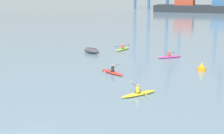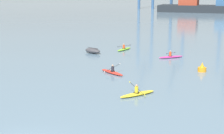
{
  "view_description": "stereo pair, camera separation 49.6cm",
  "coord_description": "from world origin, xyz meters",
  "px_view_note": "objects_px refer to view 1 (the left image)",
  "views": [
    {
      "loc": [
        9.79,
        -13.95,
        8.42
      ],
      "look_at": [
        -1.25,
        18.39,
        0.6
      ],
      "focal_mm": 54.17,
      "sensor_mm": 36.0,
      "label": 1
    },
    {
      "loc": [
        10.26,
        -13.78,
        8.42
      ],
      "look_at": [
        -1.25,
        18.39,
        0.6
      ],
      "focal_mm": 54.17,
      "sensor_mm": 36.0,
      "label": 2
    }
  ],
  "objects_px": {
    "channel_buoy": "(202,68)",
    "kayak_red": "(112,72)",
    "container_barge": "(222,5)",
    "kayak_magenta": "(170,56)",
    "kayak_lime": "(123,49)",
    "kayak_yellow": "(139,93)",
    "capsized_dinghy": "(91,51)"
  },
  "relations": [
    {
      "from": "channel_buoy",
      "to": "kayak_red",
      "type": "distance_m",
      "value": 9.53
    },
    {
      "from": "container_barge",
      "to": "capsized_dinghy",
      "type": "distance_m",
      "value": 95.64
    },
    {
      "from": "kayak_magenta",
      "to": "kayak_red",
      "type": "distance_m",
      "value": 11.05
    },
    {
      "from": "capsized_dinghy",
      "to": "kayak_red",
      "type": "height_order",
      "value": "kayak_red"
    },
    {
      "from": "kayak_red",
      "to": "container_barge",
      "type": "bearing_deg",
      "value": 85.41
    },
    {
      "from": "container_barge",
      "to": "kayak_lime",
      "type": "height_order",
      "value": "container_barge"
    },
    {
      "from": "kayak_yellow",
      "to": "kayak_red",
      "type": "bearing_deg",
      "value": 125.19
    },
    {
      "from": "kayak_red",
      "to": "channel_buoy",
      "type": "bearing_deg",
      "value": 24.9
    },
    {
      "from": "capsized_dinghy",
      "to": "container_barge",
      "type": "bearing_deg",
      "value": 81.15
    },
    {
      "from": "capsized_dinghy",
      "to": "kayak_yellow",
      "type": "relative_size",
      "value": 0.92
    },
    {
      "from": "kayak_red",
      "to": "kayak_lime",
      "type": "bearing_deg",
      "value": 102.61
    },
    {
      "from": "capsized_dinghy",
      "to": "kayak_red",
      "type": "relative_size",
      "value": 0.88
    },
    {
      "from": "container_barge",
      "to": "kayak_red",
      "type": "bearing_deg",
      "value": -94.59
    },
    {
      "from": "capsized_dinghy",
      "to": "kayak_magenta",
      "type": "height_order",
      "value": "kayak_magenta"
    },
    {
      "from": "capsized_dinghy",
      "to": "channel_buoy",
      "type": "xyz_separation_m",
      "value": [
        14.97,
        -5.84,
        0.01
      ]
    },
    {
      "from": "channel_buoy",
      "to": "kayak_lime",
      "type": "height_order",
      "value": "channel_buoy"
    },
    {
      "from": "channel_buoy",
      "to": "kayak_red",
      "type": "height_order",
      "value": "channel_buoy"
    },
    {
      "from": "capsized_dinghy",
      "to": "kayak_magenta",
      "type": "bearing_deg",
      "value": 1.86
    },
    {
      "from": "kayak_yellow",
      "to": "channel_buoy",
      "type": "bearing_deg",
      "value": 67.8
    },
    {
      "from": "kayak_magenta",
      "to": "kayak_lime",
      "type": "bearing_deg",
      "value": 154.77
    },
    {
      "from": "channel_buoy",
      "to": "kayak_red",
      "type": "bearing_deg",
      "value": -155.1
    },
    {
      "from": "kayak_red",
      "to": "capsized_dinghy",
      "type": "bearing_deg",
      "value": 122.73
    },
    {
      "from": "container_barge",
      "to": "kayak_yellow",
      "type": "distance_m",
      "value": 110.72
    },
    {
      "from": "container_barge",
      "to": "kayak_magenta",
      "type": "height_order",
      "value": "container_barge"
    },
    {
      "from": "kayak_magenta",
      "to": "channel_buoy",
      "type": "bearing_deg",
      "value": -54.63
    },
    {
      "from": "container_barge",
      "to": "kayak_magenta",
      "type": "distance_m",
      "value": 94.26
    },
    {
      "from": "kayak_lime",
      "to": "kayak_yellow",
      "type": "bearing_deg",
      "value": -69.41
    },
    {
      "from": "container_barge",
      "to": "kayak_lime",
      "type": "xyz_separation_m",
      "value": [
        -11.43,
        -90.69,
        -2.52
      ]
    },
    {
      "from": "kayak_yellow",
      "to": "container_barge",
      "type": "bearing_deg",
      "value": 87.96
    },
    {
      "from": "kayak_red",
      "to": "kayak_magenta",
      "type": "bearing_deg",
      "value": 67.36
    },
    {
      "from": "kayak_yellow",
      "to": "kayak_red",
      "type": "height_order",
      "value": "kayak_yellow"
    },
    {
      "from": "channel_buoy",
      "to": "kayak_lime",
      "type": "xyz_separation_m",
      "value": [
        -11.69,
        9.62,
        -0.19
      ]
    }
  ]
}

